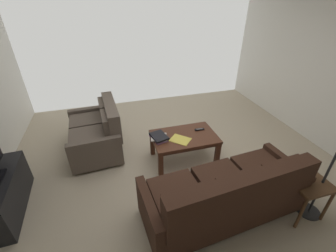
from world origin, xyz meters
name	(u,v)px	position (x,y,z in m)	size (l,w,h in m)	color
ground_plane	(179,169)	(0.00, 0.00, 0.00)	(5.46, 5.61, 0.01)	#B7A88E
sofa_main	(227,195)	(-0.25, 0.98, 0.38)	(2.03, 0.95, 0.89)	black
loveseat_near	(98,132)	(1.20, -0.91, 0.36)	(0.89, 1.30, 0.87)	black
coffee_table	(184,139)	(-0.15, -0.22, 0.40)	(1.03, 0.66, 0.48)	#4C2819
end_table	(306,187)	(-1.21, 1.18, 0.44)	(0.45, 0.45, 0.53)	brown
tv_stand	(2,196)	(2.38, 0.14, 0.27)	(0.43, 1.10, 0.54)	black
book_stack	(159,137)	(0.26, -0.25, 0.51)	(0.29, 0.34, 0.07)	#996699
tv_remote	(199,129)	(-0.45, -0.32, 0.49)	(0.16, 0.05, 0.02)	black
loose_magazine	(180,140)	(-0.05, -0.13, 0.48)	(0.23, 0.30, 0.01)	#E0CC4C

